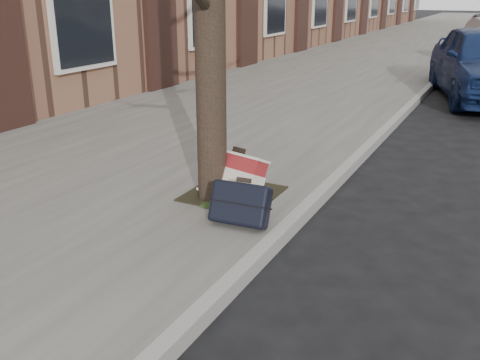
% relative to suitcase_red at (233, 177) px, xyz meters
% --- Properties ---
extents(ground, '(120.00, 120.00, 0.00)m').
position_rel_suitcase_red_xyz_m(ground, '(1.93, -1.06, -0.36)').
color(ground, black).
rests_on(ground, ground).
extents(near_sidewalk, '(5.00, 70.00, 0.12)m').
position_rel_suitcase_red_xyz_m(near_sidewalk, '(-1.77, 13.94, -0.30)').
color(near_sidewalk, gray).
rests_on(near_sidewalk, ground).
extents(dirt_patch, '(0.85, 0.85, 0.02)m').
position_rel_suitcase_red_xyz_m(dirt_patch, '(-0.07, 0.14, -0.23)').
color(dirt_patch, black).
rests_on(dirt_patch, near_sidewalk).
extents(suitcase_red, '(0.69, 0.49, 0.48)m').
position_rel_suitcase_red_xyz_m(suitcase_red, '(0.00, 0.00, 0.00)').
color(suitcase_red, maroon).
rests_on(suitcase_red, near_sidewalk).
extents(suitcase_navy, '(0.54, 0.34, 0.40)m').
position_rel_suitcase_red_xyz_m(suitcase_navy, '(0.33, -0.48, -0.04)').
color(suitcase_navy, black).
rests_on(suitcase_navy, near_sidewalk).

